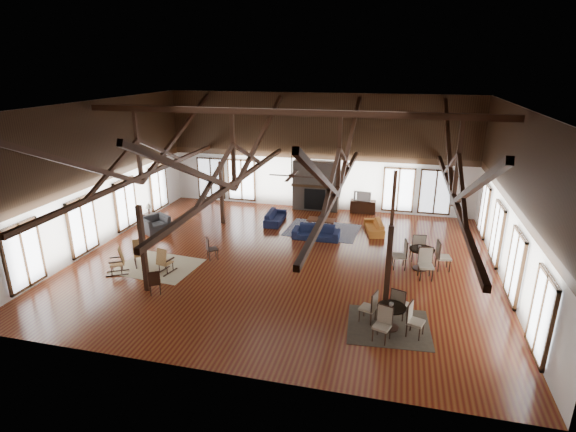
% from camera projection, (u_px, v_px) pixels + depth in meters
% --- Properties ---
extents(floor, '(16.00, 16.00, 0.00)m').
position_uv_depth(floor, '(285.00, 260.00, 17.79)').
color(floor, brown).
rests_on(floor, ground).
extents(ceiling, '(16.00, 14.00, 0.02)m').
position_uv_depth(ceiling, '(285.00, 105.00, 15.83)').
color(ceiling, black).
rests_on(ceiling, wall_back).
extents(wall_back, '(16.00, 0.02, 6.00)m').
position_uv_depth(wall_back, '(318.00, 152.00, 23.24)').
color(wall_back, silver).
rests_on(wall_back, floor).
extents(wall_front, '(16.00, 0.02, 6.00)m').
position_uv_depth(wall_front, '(211.00, 265.00, 10.38)').
color(wall_front, silver).
rests_on(wall_front, floor).
extents(wall_left, '(0.02, 14.00, 6.00)m').
position_uv_depth(wall_left, '(98.00, 175.00, 18.62)').
color(wall_left, silver).
rests_on(wall_left, floor).
extents(wall_right, '(0.02, 14.00, 6.00)m').
position_uv_depth(wall_right, '(516.00, 202.00, 15.00)').
color(wall_right, silver).
rests_on(wall_right, floor).
extents(roof_truss, '(15.60, 14.07, 3.14)m').
position_uv_depth(roof_truss, '(285.00, 160.00, 16.48)').
color(roof_truss, black).
rests_on(roof_truss, wall_back).
extents(post_grid, '(8.16, 7.16, 3.05)m').
position_uv_depth(post_grid, '(285.00, 224.00, 17.29)').
color(post_grid, black).
rests_on(post_grid, floor).
extents(fireplace, '(2.50, 0.69, 2.60)m').
position_uv_depth(fireplace, '(316.00, 186.00, 23.49)').
color(fireplace, '#675A4E').
rests_on(fireplace, floor).
extents(ceiling_fan, '(1.60, 1.60, 0.75)m').
position_uv_depth(ceiling_fan, '(292.00, 175.00, 15.54)').
color(ceiling_fan, black).
rests_on(ceiling_fan, roof_truss).
extents(sofa_navy_front, '(2.07, 0.82, 0.60)m').
position_uv_depth(sofa_navy_front, '(316.00, 232.00, 19.85)').
color(sofa_navy_front, '#161E3F').
rests_on(sofa_navy_front, floor).
extents(sofa_navy_left, '(1.92, 0.80, 0.55)m').
position_uv_depth(sofa_navy_left, '(275.00, 217.00, 21.88)').
color(sofa_navy_left, '#141A39').
rests_on(sofa_navy_left, floor).
extents(sofa_orange, '(1.90, 1.07, 0.52)m').
position_uv_depth(sofa_orange, '(374.00, 227.00, 20.66)').
color(sofa_orange, '#B76723').
rests_on(sofa_orange, floor).
extents(coffee_table, '(1.31, 0.71, 0.49)m').
position_uv_depth(coffee_table, '(321.00, 220.00, 20.95)').
color(coffee_table, '#5D2E1C').
rests_on(coffee_table, floor).
extents(vase, '(0.25, 0.25, 0.20)m').
position_uv_depth(vase, '(320.00, 217.00, 20.99)').
color(vase, '#B2B2B2').
rests_on(vase, coffee_table).
extents(armchair, '(1.45, 1.49, 0.74)m').
position_uv_depth(armchair, '(155.00, 224.00, 20.64)').
color(armchair, '#29292B').
rests_on(armchair, floor).
extents(side_table_lamp, '(0.45, 0.45, 1.16)m').
position_uv_depth(side_table_lamp, '(150.00, 217.00, 21.39)').
color(side_table_lamp, black).
rests_on(side_table_lamp, floor).
extents(rocking_chair_a, '(0.87, 0.95, 1.10)m').
position_uv_depth(rocking_chair_a, '(140.00, 253.00, 17.22)').
color(rocking_chair_a, olive).
rests_on(rocking_chair_a, floor).
extents(rocking_chair_b, '(0.56, 0.84, 1.00)m').
position_uv_depth(rocking_chair_b, '(164.00, 261.00, 16.56)').
color(rocking_chair_b, olive).
rests_on(rocking_chair_b, floor).
extents(rocking_chair_c, '(0.91, 0.76, 1.03)m').
position_uv_depth(rocking_chair_c, '(119.00, 261.00, 16.53)').
color(rocking_chair_c, olive).
rests_on(rocking_chair_c, floor).
extents(side_chair_a, '(0.56, 0.56, 0.95)m').
position_uv_depth(side_chair_a, '(210.00, 247.00, 17.67)').
color(side_chair_a, black).
rests_on(side_chair_a, floor).
extents(side_chair_b, '(0.52, 0.52, 0.90)m').
position_uv_depth(side_chair_b, '(154.00, 281.00, 14.99)').
color(side_chair_b, black).
rests_on(side_chair_b, floor).
extents(cafe_table_near, '(1.97, 1.97, 1.01)m').
position_uv_depth(cafe_table_near, '(391.00, 313.00, 13.08)').
color(cafe_table_near, black).
rests_on(cafe_table_near, floor).
extents(cafe_table_far, '(2.21, 2.21, 1.13)m').
position_uv_depth(cafe_table_far, '(421.00, 255.00, 16.86)').
color(cafe_table_far, black).
rests_on(cafe_table_far, floor).
extents(cup_near, '(0.17, 0.17, 0.10)m').
position_uv_depth(cup_near, '(391.00, 304.00, 13.02)').
color(cup_near, '#B2B2B2').
rests_on(cup_near, cafe_table_near).
extents(cup_far, '(0.13, 0.13, 0.09)m').
position_uv_depth(cup_far, '(420.00, 247.00, 16.87)').
color(cup_far, '#B2B2B2').
rests_on(cup_far, cafe_table_far).
extents(tv_console, '(1.29, 0.48, 0.65)m').
position_uv_depth(tv_console, '(363.00, 207.00, 23.32)').
color(tv_console, black).
rests_on(tv_console, floor).
extents(television, '(0.90, 0.23, 0.51)m').
position_uv_depth(television, '(363.00, 196.00, 23.14)').
color(television, '#B2B2B2').
rests_on(television, tv_console).
extents(rug_tan, '(3.11, 2.54, 0.01)m').
position_uv_depth(rug_tan, '(158.00, 266.00, 17.24)').
color(rug_tan, tan).
rests_on(rug_tan, floor).
extents(rug_navy, '(3.45, 2.69, 0.01)m').
position_uv_depth(rug_navy, '(322.00, 230.00, 20.94)').
color(rug_navy, '#191E46').
rests_on(rug_navy, floor).
extents(rug_dark, '(2.54, 2.34, 0.01)m').
position_uv_depth(rug_dark, '(389.00, 326.00, 13.32)').
color(rug_dark, black).
rests_on(rug_dark, floor).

